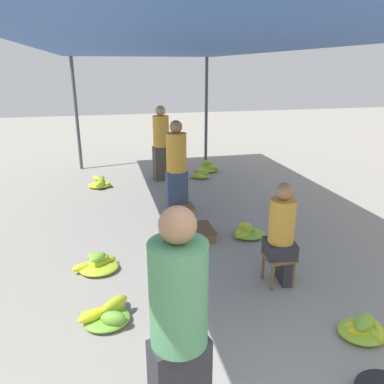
# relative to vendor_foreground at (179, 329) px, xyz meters

# --- Properties ---
(canopy_post_back_left) EXTENTS (0.08, 0.08, 2.73)m
(canopy_post_back_left) POSITION_rel_vendor_foreground_xyz_m (-0.96, 7.76, 0.46)
(canopy_post_back_left) COLOR #4C4C51
(canopy_post_back_left) RESTS_ON ground
(canopy_post_back_right) EXTENTS (0.08, 0.08, 2.73)m
(canopy_post_back_right) POSITION_rel_vendor_foreground_xyz_m (2.35, 7.76, 0.46)
(canopy_post_back_right) COLOR #4C4C51
(canopy_post_back_right) RESTS_ON ground
(canopy_tarp) EXTENTS (3.71, 8.77, 0.04)m
(canopy_tarp) POSITION_rel_vendor_foreground_xyz_m (0.69, 3.57, 1.84)
(canopy_tarp) COLOR #33569E
(canopy_tarp) RESTS_ON canopy_post_front_left
(vendor_foreground) EXTENTS (0.45, 0.45, 1.74)m
(vendor_foreground) POSITION_rel_vendor_foreground_xyz_m (0.00, 0.00, 0.00)
(vendor_foreground) COLOR #2D2D33
(vendor_foreground) RESTS_ON ground
(stool) EXTENTS (0.34, 0.34, 0.38)m
(stool) POSITION_rel_vendor_foreground_xyz_m (1.55, 1.65, -0.60)
(stool) COLOR brown
(stool) RESTS_ON ground
(vendor_seated) EXTENTS (0.39, 0.39, 1.28)m
(vendor_seated) POSITION_rel_vendor_foreground_xyz_m (1.57, 1.66, -0.25)
(vendor_seated) COLOR #2D2D33
(vendor_seated) RESTS_ON ground
(banana_pile_left_0) EXTENTS (0.56, 0.55, 0.24)m
(banana_pile_left_0) POSITION_rel_vendor_foreground_xyz_m (-0.47, 1.39, -0.82)
(banana_pile_left_0) COLOR yellow
(banana_pile_left_0) RESTS_ON ground
(banana_pile_left_1) EXTENTS (0.60, 0.45, 0.25)m
(banana_pile_left_1) POSITION_rel_vendor_foreground_xyz_m (-0.56, 2.48, -0.82)
(banana_pile_left_1) COLOR yellow
(banana_pile_left_1) RESTS_ON ground
(banana_pile_left_2) EXTENTS (0.52, 0.53, 0.26)m
(banana_pile_left_2) POSITION_rel_vendor_foreground_xyz_m (-0.51, 6.04, -0.80)
(banana_pile_left_2) COLOR #75B337
(banana_pile_left_2) RESTS_ON ground
(banana_pile_right_0) EXTENTS (0.48, 0.44, 0.24)m
(banana_pile_right_0) POSITION_rel_vendor_foreground_xyz_m (1.95, 0.58, -0.82)
(banana_pile_right_0) COLOR yellow
(banana_pile_right_0) RESTS_ON ground
(banana_pile_right_1) EXTENTS (0.54, 0.44, 0.20)m
(banana_pile_right_1) POSITION_rel_vendor_foreground_xyz_m (1.69, 2.95, -0.84)
(banana_pile_right_1) COLOR #B0CB2D
(banana_pile_right_1) RESTS_ON ground
(banana_pile_right_2) EXTENTS (0.50, 0.40, 0.18)m
(banana_pile_right_2) POSITION_rel_vendor_foreground_xyz_m (1.80, 6.21, -0.83)
(banana_pile_right_2) COLOR #C1D12A
(banana_pile_right_2) RESTS_ON ground
(banana_pile_right_3) EXTENTS (0.59, 0.57, 0.29)m
(banana_pile_right_3) POSITION_rel_vendor_foreground_xyz_m (2.11, 6.77, -0.82)
(banana_pile_right_3) COLOR #97C131
(banana_pile_right_3) RESTS_ON ground
(crate_near) EXTENTS (0.53, 0.53, 0.17)m
(crate_near) POSITION_rel_vendor_foreground_xyz_m (0.88, 3.10, -0.82)
(crate_near) COLOR brown
(crate_near) RESTS_ON ground
(crate_mid) EXTENTS (0.38, 0.38, 0.18)m
(crate_mid) POSITION_rel_vendor_foreground_xyz_m (0.90, 4.06, -0.81)
(crate_mid) COLOR #9E7A4C
(crate_mid) RESTS_ON ground
(shopper_walking_mid) EXTENTS (0.38, 0.37, 1.65)m
(shopper_walking_mid) POSITION_rel_vendor_foreground_xyz_m (0.83, 4.23, -0.05)
(shopper_walking_mid) COLOR #384766
(shopper_walking_mid) RESTS_ON ground
(shopper_walking_far) EXTENTS (0.43, 0.43, 1.69)m
(shopper_walking_far) POSITION_rel_vendor_foreground_xyz_m (0.90, 6.32, -0.03)
(shopper_walking_far) COLOR #4C4238
(shopper_walking_far) RESTS_ON ground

